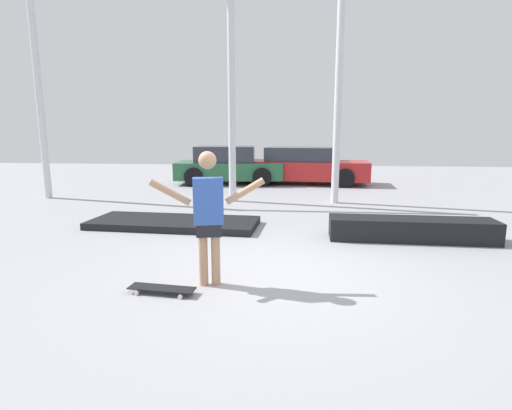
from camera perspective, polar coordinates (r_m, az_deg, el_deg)
ground_plane at (r=5.53m, az=1.93°, el=-10.07°), size 36.00×36.00×0.00m
skateboarder at (r=5.00m, az=-6.80°, el=-0.87°), size 1.41×0.39×1.71m
skateboard at (r=5.08m, az=-13.30°, el=-11.53°), size 0.84×0.31×0.08m
grind_box at (r=7.73m, az=21.31°, el=-3.26°), size 2.92×0.71×0.40m
manual_pad at (r=8.45m, az=-11.61°, el=-2.52°), size 3.50×1.47×0.14m
canopy_support_left at (r=11.98m, az=-17.33°, el=17.78°), size 5.70×0.20×5.80m
canopy_support_right at (r=11.76m, az=25.92°, el=17.38°), size 5.70×0.20×5.80m
parked_car_green at (r=15.08m, az=-3.94°, el=5.65°), size 4.05×2.24×1.39m
parked_car_red at (r=15.03m, az=6.87°, el=5.55°), size 4.72×2.13×1.36m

